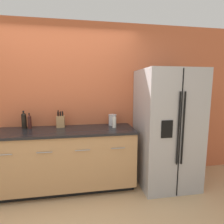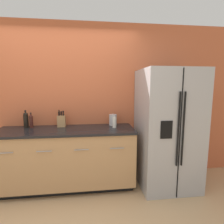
% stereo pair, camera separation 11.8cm
% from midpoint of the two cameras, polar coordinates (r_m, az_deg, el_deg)
% --- Properties ---
extents(wall_back, '(10.00, 0.05, 2.60)m').
position_cam_midpoint_polar(wall_back, '(3.01, -14.93, 2.87)').
color(wall_back, '#BC5B38').
rests_on(wall_back, ground_plane).
extents(counter_unit, '(2.07, 0.64, 0.93)m').
position_cam_midpoint_polar(counter_unit, '(2.87, -13.34, -14.43)').
color(counter_unit, black).
rests_on(counter_unit, ground_plane).
extents(refrigerator, '(0.87, 0.83, 1.83)m').
position_cam_midpoint_polar(refrigerator, '(2.90, 18.68, -5.24)').
color(refrigerator, '#9E9EA0').
rests_on(refrigerator, ground_plane).
extents(knife_block, '(0.12, 0.11, 0.27)m').
position_cam_midpoint_polar(knife_block, '(2.89, -15.04, -2.76)').
color(knife_block, '#A87A4C').
rests_on(knife_block, counter_unit).
extents(wine_bottle, '(0.07, 0.07, 0.27)m').
position_cam_midpoint_polar(wine_bottle, '(3.01, -25.30, -2.26)').
color(wine_bottle, black).
rests_on(wine_bottle, counter_unit).
extents(soap_dispenser, '(0.06, 0.06, 0.21)m').
position_cam_midpoint_polar(soap_dispenser, '(2.73, 2.04, -3.34)').
color(soap_dispenser, silver).
rests_on(soap_dispenser, counter_unit).
extents(oil_bottle, '(0.05, 0.05, 0.24)m').
position_cam_midpoint_polar(oil_bottle, '(2.97, -23.85, -2.71)').
color(oil_bottle, '#3D1914').
rests_on(oil_bottle, counter_unit).
extents(steel_canister, '(0.13, 0.13, 0.20)m').
position_cam_midpoint_polar(steel_canister, '(2.90, 1.45, -2.57)').
color(steel_canister, '#B7B7BA').
rests_on(steel_canister, counter_unit).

